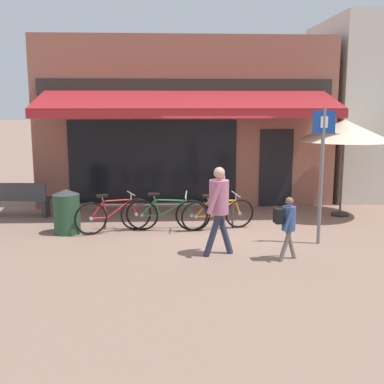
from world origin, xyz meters
The scene contains 12 objects.
ground_plane centered at (0.00, 0.00, 0.00)m, with size 160.00×160.00×0.00m, color #846656.
shop_front centered at (-0.63, 3.97, 2.27)m, with size 8.10×4.85×4.55m.
bike_rack_rail centered at (-1.12, 0.21, 0.46)m, with size 2.97×0.04×0.57m.
bicycle_red centered at (-2.32, -0.05, 0.39)m, with size 1.62×0.74×0.86m.
bicycle_green centered at (-1.18, 0.00, 0.38)m, with size 1.82×0.52×0.88m.
bicycle_orange centered at (-0.04, 0.05, 0.37)m, with size 1.68×0.55×0.83m.
pedestrian_adult centered at (-0.22, -1.76, 1.01)m, with size 0.59×0.58×1.66m.
pedestrian_child centered at (0.96, -2.12, 0.72)m, with size 0.46×0.42×1.16m.
litter_bin centered at (-3.33, -0.07, 0.49)m, with size 0.57×0.57×0.97m.
parking_sign centered at (1.87, -1.14, 1.64)m, with size 0.44×0.07×2.70m.
cafe_parasol centered at (3.19, 1.28, 2.12)m, with size 2.30×2.30×2.39m.
park_bench centered at (-4.89, 1.59, 0.46)m, with size 1.64×0.61×0.87m.
Camera 1 is at (-1.17, -10.31, 2.75)m, focal length 45.00 mm.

